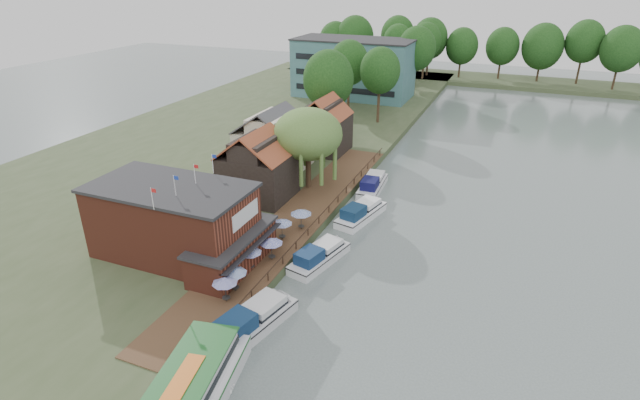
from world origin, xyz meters
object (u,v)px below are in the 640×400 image
at_px(cottage_b, 273,138).
at_px(willow, 308,149).
at_px(cottage_a, 257,165).
at_px(umbrella_2, 250,259).
at_px(cottage_c, 324,124).
at_px(cruiser_3, 373,182).
at_px(umbrella_4, 282,229).
at_px(cruiser_2, 361,211).
at_px(pub, 190,224).
at_px(umbrella_1, 235,279).
at_px(umbrella_5, 301,219).
at_px(cruiser_0, 252,318).
at_px(hotel_block, 354,68).
at_px(cruiser_1, 319,254).
at_px(swan, 229,391).
at_px(umbrella_3, 272,249).
at_px(umbrella_0, 225,289).

distance_m(cottage_b, willow, 9.07).
xyz_separation_m(cottage_a, umbrella_2, (7.35, -15.00, -2.96)).
height_order(cottage_c, cruiser_3, cottage_c).
distance_m(willow, umbrella_4, 14.56).
bearing_deg(cottage_b, cruiser_2, -29.60).
xyz_separation_m(pub, cottage_a, (-1.00, 15.00, 0.60)).
relative_size(cottage_b, umbrella_1, 4.04).
height_order(willow, umbrella_4, willow).
bearing_deg(umbrella_5, cruiser_0, -80.18).
relative_size(hotel_block, cruiser_2, 2.76).
xyz_separation_m(cottage_b, cottage_c, (4.00, 9.00, 0.00)).
bearing_deg(pub, umbrella_4, 44.10).
bearing_deg(cruiser_1, umbrella_5, 146.97).
xyz_separation_m(umbrella_5, cruiser_3, (3.33, 15.50, -1.19)).
xyz_separation_m(umbrella_1, umbrella_2, (-0.46, 3.52, 0.00)).
relative_size(umbrella_5, swan, 5.40).
distance_m(umbrella_4, cruiser_2, 11.13).
height_order(hotel_block, cruiser_0, hotel_block).
bearing_deg(umbrella_3, swan, -73.50).
distance_m(umbrella_0, umbrella_3, 7.42).
height_order(pub, umbrella_4, pub).
bearing_deg(umbrella_1, umbrella_5, 87.27).
distance_m(cruiser_2, cruiser_3, 8.78).
bearing_deg(willow, pub, -99.93).
bearing_deg(umbrella_0, cruiser_0, -21.73).
height_order(umbrella_3, cruiser_3, umbrella_3).
relative_size(pub, hotel_block, 0.79).
bearing_deg(umbrella_1, pub, 152.64).
bearing_deg(pub, umbrella_2, -0.01).
distance_m(umbrella_3, cruiser_1, 4.90).
relative_size(cottage_c, umbrella_3, 3.58).
bearing_deg(cottage_a, cruiser_0, -62.58).
bearing_deg(cruiser_1, willow, 130.78).
relative_size(umbrella_0, umbrella_2, 1.00).
height_order(pub, umbrella_0, pub).
xyz_separation_m(pub, hotel_block, (-8.00, 71.00, 2.50)).
bearing_deg(umbrella_1, umbrella_4, 91.77).
bearing_deg(cruiser_1, cottage_b, 140.85).
bearing_deg(cruiser_1, cottage_c, 124.63).
xyz_separation_m(hotel_block, umbrella_5, (15.41, -61.89, -4.86)).
relative_size(umbrella_1, cruiser_0, 0.24).
distance_m(cottage_a, umbrella_4, 11.86).
bearing_deg(willow, umbrella_0, -82.34).
bearing_deg(cottage_c, pub, -90.00).
height_order(willow, cruiser_0, willow).
bearing_deg(cruiser_1, pub, -141.83).
bearing_deg(cruiser_2, cruiser_3, 110.86).
xyz_separation_m(umbrella_0, cruiser_0, (3.22, -1.28, -1.09)).
bearing_deg(cruiser_1, umbrella_1, -103.28).
relative_size(cottage_a, cruiser_3, 0.94).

